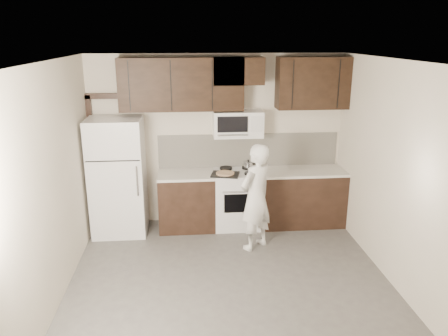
{
  "coord_description": "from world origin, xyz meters",
  "views": [
    {
      "loc": [
        -0.5,
        -4.53,
        2.98
      ],
      "look_at": [
        -0.02,
        0.9,
        1.3
      ],
      "focal_mm": 35.0,
      "sensor_mm": 36.0,
      "label": 1
    }
  ],
  "objects": [
    {
      "name": "refrigerator",
      "position": [
        -1.55,
        1.89,
        0.9
      ],
      "size": [
        0.8,
        0.76,
        1.8
      ],
      "color": "white",
      "rests_on": "floor"
    },
    {
      "name": "back_wall",
      "position": [
        0.0,
        2.25,
        1.35
      ],
      "size": [
        4.0,
        0.0,
        4.0
      ],
      "primitive_type": "plane",
      "rotation": [
        1.57,
        0.0,
        0.0
      ],
      "color": "beige",
      "rests_on": "ground"
    },
    {
      "name": "upper_cabinets",
      "position": [
        0.21,
        2.08,
        2.28
      ],
      "size": [
        3.48,
        0.35,
        0.78
      ],
      "color": "black",
      "rests_on": "back_wall"
    },
    {
      "name": "baking_tray",
      "position": [
        0.08,
        1.78,
        0.92
      ],
      "size": [
        0.48,
        0.4,
        0.02
      ],
      "primitive_type": "cube",
      "rotation": [
        0.0,
        0.0,
        -0.22
      ],
      "color": "black",
      "rests_on": "counter_run"
    },
    {
      "name": "door_trim",
      "position": [
        -1.92,
        2.21,
        1.25
      ],
      "size": [
        0.5,
        0.08,
        2.12
      ],
      "color": "black",
      "rests_on": "floor"
    },
    {
      "name": "ceiling",
      "position": [
        0.0,
        0.0,
        2.7
      ],
      "size": [
        4.5,
        4.5,
        0.0
      ],
      "primitive_type": "plane",
      "rotation": [
        3.14,
        0.0,
        0.0
      ],
      "color": "white",
      "rests_on": "back_wall"
    },
    {
      "name": "backsplash",
      "position": [
        0.5,
        2.24,
        1.18
      ],
      "size": [
        2.9,
        0.02,
        0.54
      ],
      "primitive_type": "cube",
      "color": "silver",
      "rests_on": "counter_run"
    },
    {
      "name": "person",
      "position": [
        0.46,
        1.16,
        0.77
      ],
      "size": [
        0.67,
        0.65,
        1.55
      ],
      "primitive_type": "imported",
      "rotation": [
        0.0,
        0.0,
        3.84
      ],
      "color": "white",
      "rests_on": "floor"
    },
    {
      "name": "microwave",
      "position": [
        0.3,
        2.06,
        1.65
      ],
      "size": [
        0.76,
        0.42,
        0.4
      ],
      "color": "white",
      "rests_on": "upper_cabinets"
    },
    {
      "name": "pizza",
      "position": [
        0.08,
        1.78,
        0.94
      ],
      "size": [
        0.34,
        0.34,
        0.02
      ],
      "primitive_type": "cylinder",
      "rotation": [
        0.0,
        0.0,
        -0.22
      ],
      "color": "tan",
      "rests_on": "baking_tray"
    },
    {
      "name": "saucepan",
      "position": [
        0.48,
        2.09,
        0.97
      ],
      "size": [
        0.27,
        0.15,
        0.15
      ],
      "color": "silver",
      "rests_on": "stove"
    },
    {
      "name": "stove",
      "position": [
        0.3,
        1.94,
        0.46
      ],
      "size": [
        0.76,
        0.66,
        0.94
      ],
      "color": "white",
      "rests_on": "floor"
    },
    {
      "name": "counter_run",
      "position": [
        0.6,
        1.94,
        0.46
      ],
      "size": [
        2.95,
        0.64,
        0.91
      ],
      "color": "black",
      "rests_on": "floor"
    },
    {
      "name": "floor",
      "position": [
        0.0,
        0.0,
        0.0
      ],
      "size": [
        4.5,
        4.5,
        0.0
      ],
      "primitive_type": "plane",
      "color": "#4F4C4A",
      "rests_on": "ground"
    }
  ]
}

